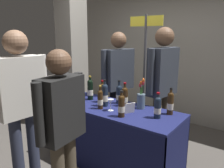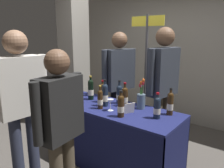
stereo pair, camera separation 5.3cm
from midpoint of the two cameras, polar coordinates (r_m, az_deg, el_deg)
The scene contains 22 objects.
ground_plane at distance 3.14m, azimuth 0.51°, elevation -19.87°, with size 12.00×12.00×0.00m, color #514C47.
back_partition at distance 4.47m, azimuth 17.34°, elevation 10.55°, with size 5.35×0.12×3.12m, color #9E998E.
concrete_pillar at distance 4.21m, azimuth -9.60°, elevation 11.02°, with size 0.41×0.41×3.15m, color gray.
tasting_table at distance 2.88m, azimuth 0.54°, elevation -10.76°, with size 1.76×0.67×0.79m.
featured_wine_bottle at distance 2.44m, azimuth 2.93°, elevation -5.59°, with size 0.08×0.08×0.30m.
display_bottle_0 at distance 2.91m, azimuth 2.43°, elevation -2.59°, with size 0.08×0.08×0.31m.
display_bottle_1 at distance 3.09m, azimuth -5.04°, elevation -1.36°, with size 0.08×0.08×0.34m.
display_bottle_2 at distance 2.96m, azimuth -1.90°, elevation -2.24°, with size 0.08×0.08×0.30m.
display_bottle_3 at distance 2.59m, azimuth 15.41°, elevation -4.84°, with size 0.07×0.07×0.31m.
display_bottle_4 at distance 2.70m, azimuth -2.53°, elevation -3.91°, with size 0.07×0.07×0.30m.
display_bottle_5 at distance 2.79m, azimuth 3.87°, elevation -3.23°, with size 0.08×0.08×0.31m.
display_bottle_6 at distance 3.07m, azimuth -9.77°, elevation -1.48°, with size 0.08×0.08×0.35m.
display_bottle_7 at distance 2.45m, azimuth 12.22°, elevation -5.94°, with size 0.08×0.08×0.29m.
display_bottle_8 at distance 2.79m, azimuth -1.29°, elevation -2.74°, with size 0.08×0.08×0.35m.
wine_glass_near_vendor at distance 2.64m, azimuth 0.18°, elevation -4.71°, with size 0.08×0.08×0.14m.
flower_vase at distance 2.73m, azimuth 8.09°, elevation -3.88°, with size 0.10×0.10×0.39m.
brochure_stand at distance 2.57m, azimuth 5.13°, elevation -6.26°, with size 0.13×0.01×0.12m, color silver.
vendor_presenter at distance 3.02m, azimuth 13.55°, elevation 0.90°, with size 0.27×0.62×1.78m.
vendor_assistant at distance 3.38m, azimuth 2.32°, elevation 1.87°, with size 0.31×0.63×1.73m.
taster_foreground_right at distance 2.46m, azimuth -22.07°, elevation -3.18°, with size 0.24×0.64×1.73m.
taster_foreground_left at distance 2.01m, azimuth -12.51°, elevation -9.57°, with size 0.25×0.57×1.58m.
booth_signpost at distance 3.66m, azimuth 9.21°, elevation 5.57°, with size 0.58×0.04×2.00m.
Camera 2 is at (1.63, -2.08, 1.69)m, focal length 35.28 mm.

